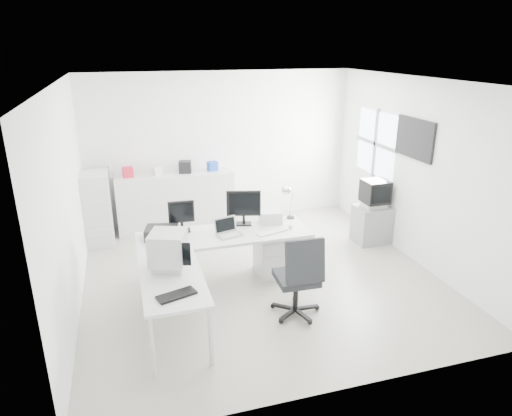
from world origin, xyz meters
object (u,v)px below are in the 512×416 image
object	(u,v)px
filing_cabinet	(98,210)
laser_printer	(270,217)
drawer_pedestal	(270,255)
crt_tv	(375,194)
side_desk	(174,307)
laptop	(229,228)
crt_monitor	(168,249)
main_desk	(225,258)
office_chair	(296,274)
tv_cabinet	(372,224)
lcd_monitor_large	(244,208)
inkjet_printer	(162,233)
sideboard	(176,201)
lcd_monitor_small	(181,216)

from	to	relation	value
filing_cabinet	laser_printer	bearing A→B (deg)	-33.46
drawer_pedestal	crt_tv	distance (m)	2.21
side_desk	laptop	world-z (taller)	laptop
crt_monitor	laptop	bearing A→B (deg)	59.20
main_desk	laser_printer	distance (m)	0.91
filing_cabinet	laptop	bearing A→B (deg)	-47.59
drawer_pedestal	crt_tv	bearing A→B (deg)	16.84
laser_printer	office_chair	world-z (taller)	office_chair
side_desk	crt_tv	size ratio (longest dim) A/B	2.80
office_chair	tv_cabinet	size ratio (longest dim) A/B	1.74
crt_tv	office_chair	bearing A→B (deg)	-140.12
laser_printer	crt_tv	bearing A→B (deg)	20.63
lcd_monitor_large	inkjet_printer	bearing A→B (deg)	-158.38
laser_printer	crt_monitor	xyz separation A→B (m)	(-1.60, -1.07, 0.16)
drawer_pedestal	filing_cabinet	distance (m)	3.08
tv_cabinet	sideboard	xyz separation A→B (m)	(-3.15, 1.59, 0.20)
side_desk	lcd_monitor_small	bearing A→B (deg)	77.47
main_desk	office_chair	xyz separation A→B (m)	(0.67, -1.07, 0.19)
laser_printer	tv_cabinet	world-z (taller)	laser_printer
tv_cabinet	crt_tv	world-z (taller)	crt_tv
side_desk	lcd_monitor_large	world-z (taller)	lcd_monitor_large
drawer_pedestal	sideboard	distance (m)	2.48
laptop	lcd_monitor_large	bearing A→B (deg)	34.23
laptop	crt_monitor	world-z (taller)	crt_monitor
inkjet_printer	laptop	size ratio (longest dim) A/B	1.24
lcd_monitor_small	laser_printer	distance (m)	1.31
laptop	tv_cabinet	world-z (taller)	laptop
drawer_pedestal	office_chair	world-z (taller)	office_chair
main_desk	lcd_monitor_large	world-z (taller)	lcd_monitor_large
drawer_pedestal	office_chair	xyz separation A→B (m)	(-0.03, -1.12, 0.26)
lcd_monitor_large	crt_tv	xyz separation A→B (m)	(2.40, 0.42, -0.14)
filing_cabinet	crt_monitor	bearing A→B (deg)	-71.65
inkjet_printer	tv_cabinet	bearing A→B (deg)	22.09
tv_cabinet	inkjet_printer	bearing A→B (deg)	-171.01
crt_monitor	office_chair	world-z (taller)	crt_monitor
main_desk	drawer_pedestal	distance (m)	0.71
lcd_monitor_small	crt_monitor	size ratio (longest dim) A/B	0.90
crt_monitor	inkjet_printer	bearing A→B (deg)	109.39
lcd_monitor_small	laptop	size ratio (longest dim) A/B	1.33
side_desk	tv_cabinet	bearing A→B (deg)	26.19
drawer_pedestal	laptop	distance (m)	0.87
tv_cabinet	sideboard	bearing A→B (deg)	153.27
lcd_monitor_large	drawer_pedestal	bearing A→B (deg)	-15.25
drawer_pedestal	tv_cabinet	distance (m)	2.14
side_desk	laptop	bearing A→B (deg)	48.01
inkjet_printer	filing_cabinet	world-z (taller)	filing_cabinet
side_desk	sideboard	size ratio (longest dim) A/B	0.67
crt_monitor	lcd_monitor_large	bearing A→B (deg)	61.90
crt_tv	sideboard	xyz separation A→B (m)	(-3.15, 1.59, -0.34)
laptop	sideboard	world-z (taller)	sideboard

